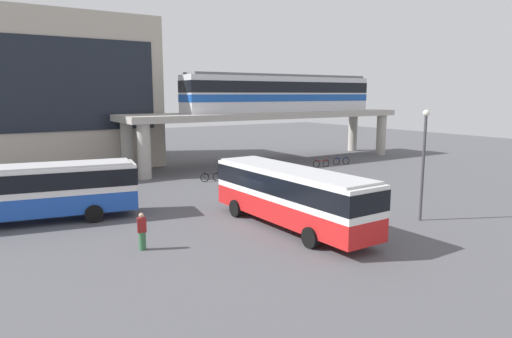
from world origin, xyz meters
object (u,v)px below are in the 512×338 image
Objects in this scene: bus_main at (290,191)px; bicycle_silver at (228,171)px; station_building at (23,93)px; bicycle_blue at (341,161)px; train at (282,93)px; bicycle_black at (211,177)px; bicycle_brown at (265,170)px; bus_secondary at (32,188)px; bicycle_red at (321,163)px; pedestrian_near_building at (142,232)px; pedestrian_waiting_near_stop at (223,180)px.

bus_main is 6.20× the size of bicycle_silver.
station_building reaches higher than bicycle_blue.
train is 14.94m from bicycle_black.
bicycle_brown is at bearing 60.77° from bus_main.
bus_secondary is (-25.51, -11.83, -5.20)m from train.
bicycle_silver is 9.85m from bicycle_red.
pedestrian_near_building is (-7.80, 0.88, -1.17)m from bus_main.
bicycle_black is 12.45m from bicycle_red.
station_building is 2.04× the size of bus_secondary.
bus_secondary is 13.25m from pedestrian_waiting_near_stop.
train is 25.33m from bus_main.
pedestrian_waiting_near_stop is at bearing 8.80° from bus_secondary.
train is 28.60m from bus_secondary.
bicycle_blue is at bearing 3.59° from bicycle_brown.
bus_secondary is 18.12m from bicycle_silver.
bus_main is at bearing -99.19° from pedestrian_waiting_near_stop.
bicycle_blue is 1.07× the size of pedestrian_waiting_near_stop.
pedestrian_waiting_near_stop is (-0.80, -3.46, 0.39)m from bicycle_black.
pedestrian_near_building is (-21.97, -19.45, -6.37)m from train.
pedestrian_near_building reaches higher than bicycle_red.
bicycle_black is 15.35m from bicycle_blue.
pedestrian_waiting_near_stop is (-6.32, -3.82, 0.39)m from bicycle_brown.
pedestrian_near_building is at bearing -65.08° from bus_secondary.
bicycle_brown is (-6.15, -6.00, -6.83)m from train.
bicycle_black is at bearing -151.45° from train.
train is 12.84× the size of bicycle_blue.
train is at bearing 97.70° from bicycle_red.
pedestrian_waiting_near_stop is (13.04, 2.02, -1.24)m from bus_secondary.
pedestrian_waiting_near_stop is (10.78, -19.90, -6.40)m from station_building.
bus_secondary is 6.43× the size of bicycle_black.
bicycle_black is 0.98× the size of bicycle_silver.
station_building is 1.05× the size of train.
bus_secondary is at bearing -158.39° from bicycle_black.
station_building is 13.58× the size of bicycle_brown.
train is 12.61× the size of pedestrian_near_building.
bicycle_brown is 7.40m from pedestrian_waiting_near_stop.
bus_main is 6.36× the size of pedestrian_near_building.
bicycle_brown is at bearing 40.38° from pedestrian_near_building.
bicycle_black is 5.53m from bicycle_brown.
bicycle_blue is at bearing 5.07° from bicycle_red.
bus_main is 6.53× the size of bicycle_brown.
station_building is 31.77m from bicycle_blue.
bicycle_black is (11.58, -16.44, -6.78)m from station_building.
bicycle_black is (13.84, 5.48, -1.63)m from bus_secondary.
station_building reaches higher than bicycle_silver.
bus_main is 6.30× the size of bicycle_black.
bicycle_black is at bearing -54.84° from station_building.
bus_main is (-14.17, -20.33, -5.20)m from train.
bus_main is 6.92× the size of pedestrian_waiting_near_stop.
bicycle_blue is at bearing 12.47° from bus_secondary.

